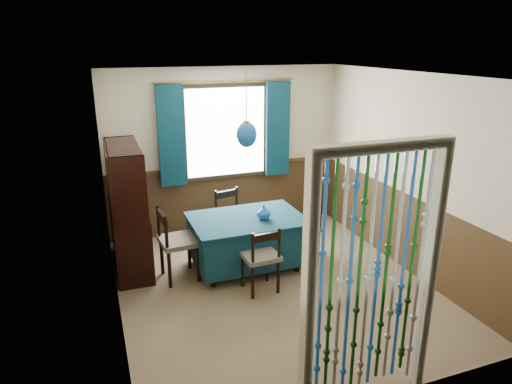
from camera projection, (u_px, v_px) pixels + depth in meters
name	position (u px, v px, depth m)	size (l,w,h in m)	color
floor	(274.00, 286.00, 5.56)	(4.00, 4.00, 0.00)	brown
ceiling	(277.00, 75.00, 4.77)	(4.00, 4.00, 0.00)	silver
wall_back	(225.00, 151.00, 6.95)	(3.60, 3.60, 0.00)	beige
wall_front	(378.00, 266.00, 3.38)	(3.60, 3.60, 0.00)	beige
wall_left	(110.00, 207.00, 4.57)	(4.00, 4.00, 0.00)	beige
wall_right	(407.00, 173.00, 5.75)	(4.00, 4.00, 0.00)	beige
wainscot_back	(226.00, 198.00, 7.17)	(3.60, 3.60, 0.00)	#3B2916
wainscot_front	(369.00, 349.00, 3.63)	(3.60, 3.60, 0.00)	#3B2916
wainscot_left	(118.00, 274.00, 4.81)	(4.00, 4.00, 0.00)	#3B2916
wainscot_right	(400.00, 229.00, 5.98)	(4.00, 4.00, 0.00)	#3B2916
window	(226.00, 132.00, 6.81)	(1.32, 0.12, 1.42)	black
doorway	(372.00, 286.00, 3.50)	(1.16, 0.12, 2.18)	silver
dining_table	(247.00, 238.00, 5.92)	(1.45, 1.01, 0.69)	#0C2F3F
chair_near	(261.00, 257.00, 5.32)	(0.43, 0.41, 0.83)	black
chair_far	(232.00, 218.00, 6.48)	(0.50, 0.48, 0.85)	black
chair_left	(176.00, 242.00, 5.60)	(0.48, 0.49, 0.93)	black
chair_right	(305.00, 226.00, 6.17)	(0.45, 0.47, 0.86)	black
sideboard	(129.00, 226.00, 5.88)	(0.45, 1.25, 1.63)	black
pendant_lamp	(247.00, 134.00, 5.49)	(0.25, 0.25, 0.89)	olive
vase_table	(264.00, 213.00, 5.76)	(0.16, 0.16, 0.17)	#14478B
bowl_shelf	(132.00, 190.00, 5.47)	(0.20, 0.20, 0.05)	beige
vase_sideboard	(129.00, 193.00, 6.07)	(0.19, 0.19, 0.20)	beige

